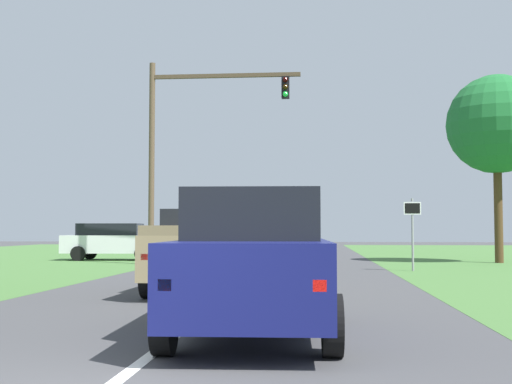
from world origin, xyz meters
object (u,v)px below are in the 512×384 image
object	(u,v)px
crossing_suv_far	(114,241)
keep_moving_sign	(412,224)
traffic_light	(187,134)
pickup_truck_lead	(211,249)
red_suv_near	(255,260)
oak_tree_right	(497,125)

from	to	relation	value
crossing_suv_far	keep_moving_sign	bearing A→B (deg)	-28.92
traffic_light	keep_moving_sign	xyz separation A→B (m)	(8.70, -3.50, -3.81)
keep_moving_sign	crossing_suv_far	bearing A→B (deg)	151.08
pickup_truck_lead	traffic_light	bearing A→B (deg)	103.63
red_suv_near	oak_tree_right	xyz separation A→B (m)	(8.75, 20.64, 4.99)
red_suv_near	keep_moving_sign	size ratio (longest dim) A/B	1.90
crossing_suv_far	traffic_light	bearing A→B (deg)	-40.95
traffic_light	oak_tree_right	world-z (taller)	traffic_light
red_suv_near	keep_moving_sign	bearing A→B (deg)	73.89
keep_moving_sign	oak_tree_right	xyz separation A→B (m)	(4.53, 6.03, 4.40)
traffic_light	oak_tree_right	xyz separation A→B (m)	(13.24, 2.53, 0.58)
keep_moving_sign	traffic_light	bearing A→B (deg)	158.10
keep_moving_sign	crossing_suv_far	world-z (taller)	keep_moving_sign
pickup_truck_lead	crossing_suv_far	world-z (taller)	pickup_truck_lead
pickup_truck_lead	keep_moving_sign	bearing A→B (deg)	55.25
red_suv_near	pickup_truck_lead	bearing A→B (deg)	104.46
traffic_light	crossing_suv_far	xyz separation A→B (m)	(-4.15, 3.60, -4.52)
red_suv_near	pickup_truck_lead	xyz separation A→B (m)	(-1.60, 6.21, -0.04)
crossing_suv_far	pickup_truck_lead	bearing A→B (deg)	-65.58
crossing_suv_far	red_suv_near	bearing A→B (deg)	-68.30
keep_moving_sign	oak_tree_right	size ratio (longest dim) A/B	0.31
red_suv_near	oak_tree_right	size ratio (longest dim) A/B	0.59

